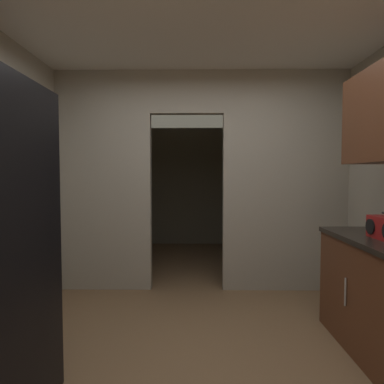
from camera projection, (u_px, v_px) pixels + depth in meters
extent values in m
plane|color=brown|center=(205.00, 376.00, 2.28)|extent=(20.00, 20.00, 0.00)
cube|color=silver|center=(204.00, 19.00, 2.68)|extent=(3.85, 7.55, 0.06)
cube|color=#ADA899|center=(104.00, 181.00, 4.00)|extent=(1.12, 0.12, 2.60)
cube|color=#ADA899|center=(284.00, 181.00, 3.97)|extent=(1.47, 0.12, 2.60)
cube|color=#ADA899|center=(187.00, 93.00, 3.93)|extent=(0.86, 0.12, 0.50)
cube|color=gray|center=(199.00, 179.00, 6.69)|extent=(3.45, 0.10, 2.60)
cube|color=gray|center=(96.00, 180.00, 5.36)|extent=(0.10, 2.71, 2.60)
cube|color=gray|center=(305.00, 180.00, 5.31)|extent=(0.10, 2.71, 2.60)
cylinder|color=#B7BABC|center=(345.00, 292.00, 2.57)|extent=(0.01, 0.01, 0.22)
cylinder|color=black|center=(370.00, 227.00, 2.55)|extent=(0.01, 0.12, 0.12)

